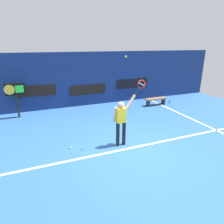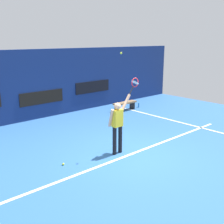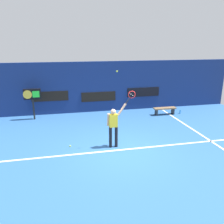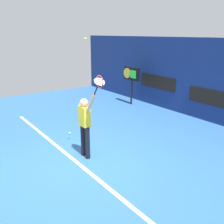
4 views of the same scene
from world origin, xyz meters
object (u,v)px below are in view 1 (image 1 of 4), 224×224
Objects in this scene: spare_ball at (71,148)px; tennis_racket at (141,85)px; scoreboard_clock at (15,91)px; court_bench at (156,100)px; water_bottle at (170,101)px; tennis_ball at (126,57)px; tennis_player at (121,120)px.

tennis_racket is at bearing -8.92° from spare_ball.
spare_ball is (-2.57, 0.40, -2.19)m from tennis_racket.
scoreboard_clock is 1.28× the size of court_bench.
water_bottle is at bearing 26.37° from spare_ball.
tennis_ball is 3.76m from spare_ball.
spare_ball is (-1.82, 0.40, -0.97)m from tennis_player.
court_bench reaches higher than spare_ball.
tennis_ball reaches higher than spare_ball.
court_bench is at bearing 43.17° from tennis_player.
tennis_player is 5.94m from scoreboard_clock.
tennis_racket is 0.33× the size of scoreboard_clock.
water_bottle is at bearing 37.46° from tennis_ball.
scoreboard_clock is 7.49× the size of water_bottle.
spare_ball is (-1.96, 0.39, -3.18)m from tennis_ball.
tennis_ball is 6.25m from court_bench.
water_bottle is (8.85, -0.79, -1.29)m from scoreboard_clock.
tennis_player is at bearing -12.36° from spare_ball.
tennis_racket is 6.48m from scoreboard_clock.
scoreboard_clock is at bearing 174.25° from court_bench.
tennis_player is 1.06× the size of scoreboard_clock.
tennis_player is at bearing 179.68° from tennis_racket.
scoreboard_clock is 7.91m from court_bench.
tennis_player reaches higher than court_bench.
scoreboard_clock is at bearing 113.49° from spare_ball.
tennis_player is 6.53m from water_bottle.
court_bench is 6.89m from spare_ball.
tennis_player is 28.15× the size of tennis_ball.
scoreboard_clock is 4.84m from spare_ball.
tennis_player is at bearing -177.90° from tennis_ball.
tennis_racket is 6.25m from water_bottle.
water_bottle is at bearing 36.75° from tennis_player.
tennis_racket is at bearing -131.07° from court_bench.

